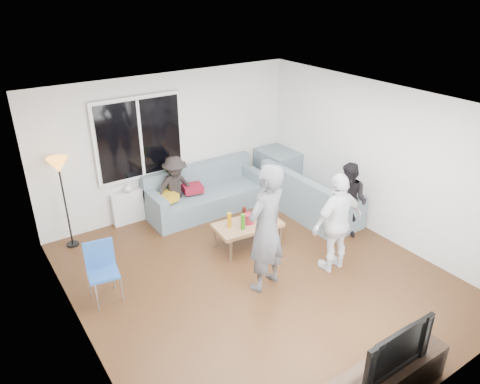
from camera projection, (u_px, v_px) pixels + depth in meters
floor at (257, 277)px, 6.83m from camera, size 5.00×5.50×0.04m
ceiling at (260, 106)px, 5.68m from camera, size 5.00×5.50×0.04m
wall_back at (170, 144)px, 8.32m from camera, size 5.00×0.04×2.60m
wall_front at (434, 310)px, 4.19m from camera, size 5.00×0.04×2.60m
wall_left at (74, 257)px, 4.98m from camera, size 0.04×5.50×2.60m
wall_right at (380, 162)px, 7.53m from camera, size 0.04×5.50×2.60m
window_frame at (139, 138)px, 7.85m from camera, size 1.62×0.06×1.47m
window_glass at (140, 139)px, 7.82m from camera, size 1.50×0.02×1.35m
window_mullion at (141, 139)px, 7.81m from camera, size 0.05×0.03×1.35m
radiator at (147, 202)px, 8.36m from camera, size 1.30×0.12×0.62m
potted_plant at (166, 174)px, 8.34m from camera, size 0.21×0.18×0.33m
vase at (128, 188)px, 8.00m from camera, size 0.16×0.16×0.16m
sofa_back_section at (207, 190)px, 8.56m from camera, size 2.30×0.85×0.85m
sofa_right_section at (311, 193)px, 8.45m from camera, size 2.00×0.85×0.85m
sofa_corner at (281, 169)px, 9.48m from camera, size 0.85×0.85×0.85m
cushion_yellow at (166, 198)px, 8.08m from camera, size 0.44×0.40×0.14m
cushion_red at (193, 188)px, 8.44m from camera, size 0.41×0.36×0.13m
coffee_table at (248, 234)px, 7.55m from camera, size 1.15×0.70×0.40m
pitcher at (249, 219)px, 7.44m from camera, size 0.17×0.17×0.17m
side_chair at (103, 274)px, 6.16m from camera, size 0.46×0.46×0.86m
floor_lamp at (65, 204)px, 7.27m from camera, size 0.32×0.32×1.56m
player_left at (266, 229)px, 6.22m from camera, size 0.79×0.62×1.91m
player_right at (337, 223)px, 6.70m from camera, size 0.94×0.41×1.58m
spectator_right at (349, 200)px, 7.65m from camera, size 0.66×0.76×1.32m
spectator_back at (176, 189)px, 8.19m from camera, size 0.82×0.50×1.22m
tv_console at (384, 382)px, 4.78m from camera, size 1.60×0.40×0.44m
television at (391, 347)px, 4.56m from camera, size 0.96×0.13×0.56m
bottle_b at (243, 222)px, 7.25m from camera, size 0.08×0.08×0.27m
bottle_d at (262, 212)px, 7.51m from camera, size 0.07×0.07×0.29m
bottle_a at (229, 220)px, 7.31m from camera, size 0.07×0.07×0.25m
bottle_c at (244, 213)px, 7.55m from camera, size 0.07×0.07×0.22m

